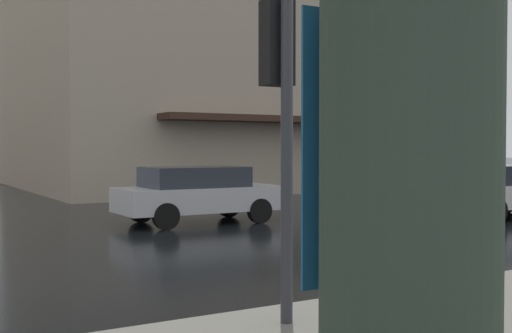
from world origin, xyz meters
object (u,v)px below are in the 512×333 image
(traffic_signal_post, at_px, (280,89))
(billboard_column, at_px, (409,130))
(car_silver, at_px, (198,193))
(car_white, at_px, (503,189))

(traffic_signal_post, bearing_deg, billboard_column, 168.77)
(car_silver, relative_size, car_white, 1.00)
(billboard_column, xyz_separation_m, car_silver, (11.28, -3.81, -1.23))
(traffic_signal_post, xyz_separation_m, car_white, (6.02, -11.03, -1.70))
(traffic_signal_post, relative_size, car_white, 0.78)
(car_silver, xyz_separation_m, car_white, (-3.00, -7.67, 0.00))
(traffic_signal_post, distance_m, car_silver, 9.77)
(billboard_column, height_order, car_white, billboard_column)
(billboard_column, relative_size, traffic_signal_post, 1.12)
(billboard_column, bearing_deg, traffic_signal_post, -11.23)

